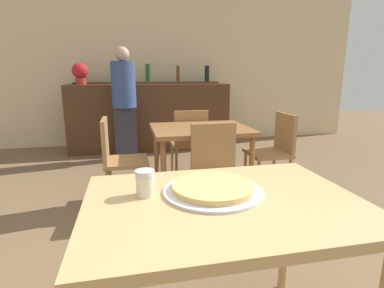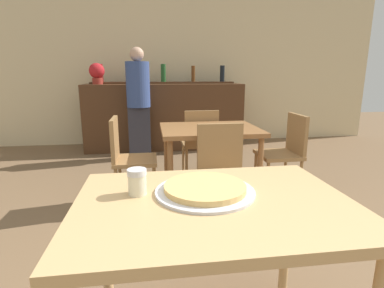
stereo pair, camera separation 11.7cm
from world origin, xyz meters
name	(u,v)px [view 1 (the left image)]	position (x,y,z in m)	size (l,w,h in m)	color
wall_back	(146,65)	(0.00, 4.47, 1.40)	(8.00, 0.05, 2.80)	beige
dining_table_near	(223,219)	(0.00, 0.00, 0.67)	(1.09, 0.78, 0.76)	tan
dining_table_far	(201,137)	(0.32, 1.70, 0.65)	(0.93, 0.75, 0.74)	brown
bar_counter	(150,117)	(0.00, 3.97, 0.54)	(2.60, 0.56, 1.08)	#4C2D19
bar_back_shelf	(149,80)	(0.02, 4.11, 1.14)	(2.39, 0.24, 0.32)	#4C2D19
chair_far_side_front	(217,168)	(0.32, 1.16, 0.50)	(0.40, 0.40, 0.85)	olive
chair_far_side_back	(189,140)	(0.32, 2.25, 0.50)	(0.40, 0.40, 0.85)	olive
chair_far_side_left	(118,156)	(-0.47, 1.70, 0.50)	(0.40, 0.40, 0.85)	olive
chair_far_side_right	(275,148)	(1.11, 1.70, 0.50)	(0.40, 0.40, 0.85)	olive
pizza_tray	(213,189)	(-0.02, 0.08, 0.78)	(0.42, 0.42, 0.04)	silver
cheese_shaker	(145,183)	(-0.30, 0.10, 0.81)	(0.08, 0.08, 0.11)	beige
person_standing	(124,100)	(-0.40, 3.39, 0.87)	(0.34, 0.34, 1.62)	#2D2D38
potted_plant	(80,72)	(-1.05, 3.92, 1.27)	(0.24, 0.24, 0.33)	maroon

